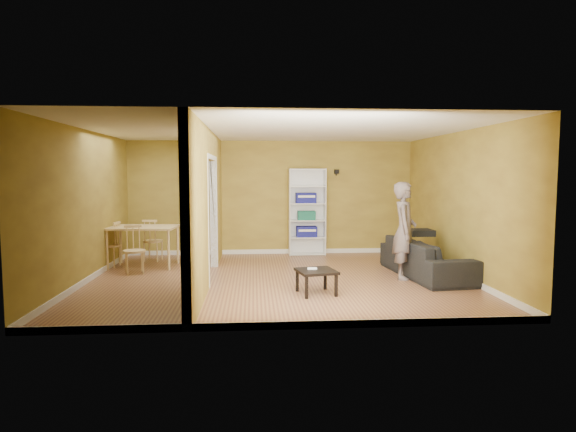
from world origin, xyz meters
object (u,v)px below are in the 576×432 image
object	(u,v)px
person	(405,222)
sofa	(426,252)
chair_far	(153,240)
chair_left	(110,244)
chair_near	(134,250)
dining_table	(143,230)
bookshelf	(307,212)
coffee_table	(316,273)

from	to	relation	value
person	sofa	bearing A→B (deg)	-50.85
chair_far	chair_left	bearing A→B (deg)	50.79
chair_left	chair_near	xyz separation A→B (m)	(0.65, -0.69, -0.01)
sofa	dining_table	size ratio (longest dim) A/B	1.77
person	chair_near	world-z (taller)	person
dining_table	chair_far	xyz separation A→B (m)	(0.05, 0.65, -0.28)
chair_far	chair_near	bearing A→B (deg)	96.69
bookshelf	chair_far	distance (m)	3.46
sofa	chair_near	size ratio (longest dim) A/B	2.56
sofa	bookshelf	world-z (taller)	bookshelf
person	chair_left	bearing A→B (deg)	94.05
coffee_table	dining_table	distance (m)	4.01
coffee_table	chair_far	xyz separation A→B (m)	(-3.10, 3.09, 0.13)
person	bookshelf	world-z (taller)	person
bookshelf	coffee_table	distance (m)	3.75
bookshelf	chair_near	world-z (taller)	bookshelf
dining_table	chair_left	distance (m)	0.73
coffee_table	chair_near	size ratio (longest dim) A/B	0.63
bookshelf	sofa	bearing A→B (deg)	-53.03
sofa	chair_far	xyz separation A→B (m)	(-5.26, 1.93, 0.01)
person	coffee_table	size ratio (longest dim) A/B	3.56
bookshelf	coffee_table	size ratio (longest dim) A/B	3.50
chair_left	chair_far	xyz separation A→B (m)	(0.72, 0.63, -0.00)
sofa	chair_left	size ratio (longest dim) A/B	2.52
sofa	chair_left	xyz separation A→B (m)	(-5.98, 1.30, 0.02)
person	coffee_table	distance (m)	2.07
bookshelf	dining_table	xyz separation A→B (m)	(-3.41, -1.24, -0.26)
bookshelf	coffee_table	world-z (taller)	bookshelf
chair_far	person	bearing A→B (deg)	166.24
sofa	chair_far	size ratio (longest dim) A/B	2.55
chair_near	chair_far	xyz separation A→B (m)	(0.07, 1.32, 0.00)
chair_left	chair_far	distance (m)	0.96
coffee_table	chair_left	distance (m)	4.55
person	chair_near	bearing A→B (deg)	99.86
dining_table	chair_far	distance (m)	0.71
coffee_table	chair_near	world-z (taller)	chair_near
chair_left	chair_near	distance (m)	0.95
sofa	coffee_table	xyz separation A→B (m)	(-2.15, -1.16, -0.12)
person	bookshelf	size ratio (longest dim) A/B	1.02
dining_table	chair_near	xyz separation A→B (m)	(-0.02, -0.67, -0.28)
dining_table	chair_left	size ratio (longest dim) A/B	1.43
sofa	chair_near	distance (m)	5.37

